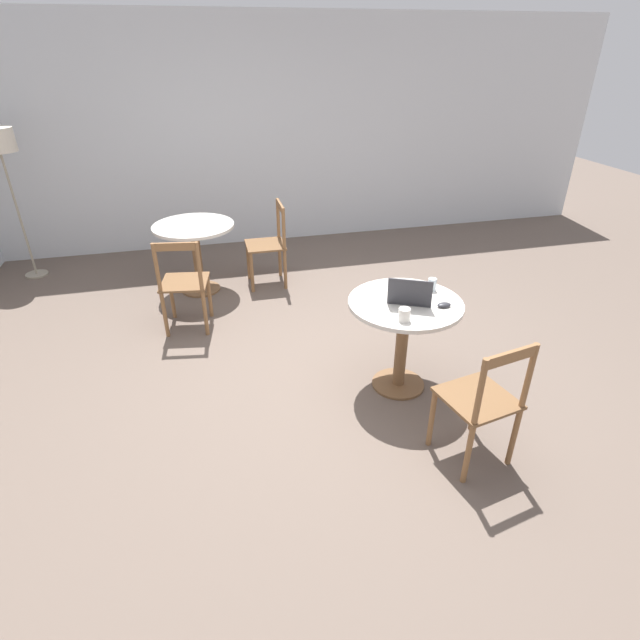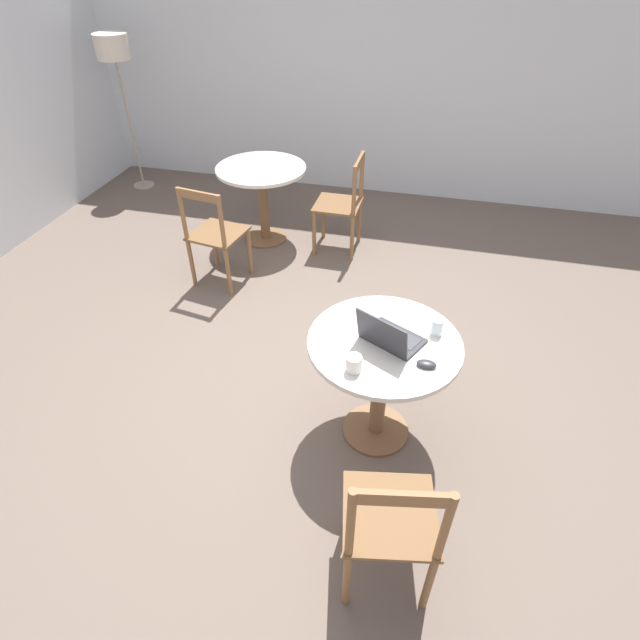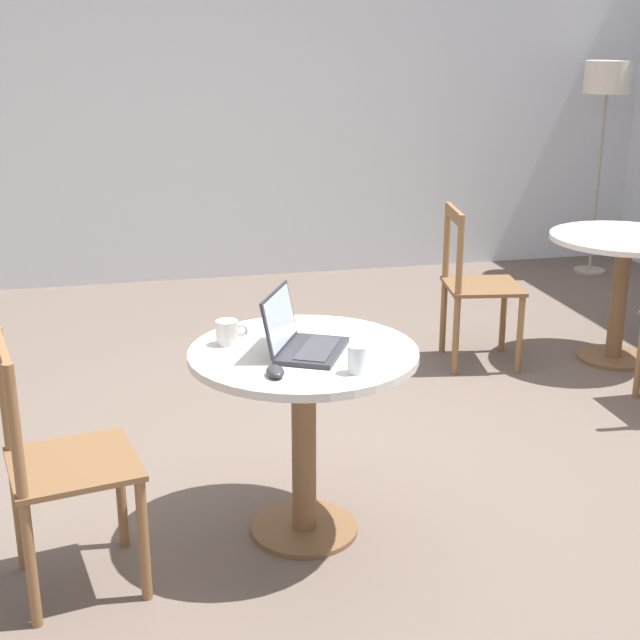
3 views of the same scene
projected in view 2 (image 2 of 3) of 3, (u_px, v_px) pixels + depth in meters
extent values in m
plane|color=#66564C|center=(304.00, 378.00, 3.46)|extent=(16.00, 16.00, 0.00)
cube|color=silver|center=(385.00, 64.00, 5.07)|extent=(0.06, 9.40, 2.70)
cylinder|color=brown|center=(375.00, 429.00, 3.09)|extent=(0.41, 0.41, 0.02)
cylinder|color=brown|center=(380.00, 390.00, 2.87)|extent=(0.09, 0.09, 0.68)
cylinder|color=silver|center=(385.00, 343.00, 2.65)|extent=(0.83, 0.83, 0.03)
cylinder|color=brown|center=(266.00, 238.00, 4.98)|extent=(0.41, 0.41, 0.02)
cylinder|color=brown|center=(264.00, 205.00, 4.76)|extent=(0.09, 0.09, 0.68)
cylinder|color=silver|center=(261.00, 169.00, 4.54)|extent=(0.83, 0.83, 0.03)
cylinder|color=brown|center=(347.00, 504.00, 2.46)|extent=(0.04, 0.04, 0.44)
cylinder|color=brown|center=(420.00, 507.00, 2.45)|extent=(0.04, 0.04, 0.44)
cylinder|color=brown|center=(347.00, 579.00, 2.18)|extent=(0.04, 0.04, 0.44)
cylinder|color=brown|center=(429.00, 583.00, 2.17)|extent=(0.04, 0.04, 0.44)
cube|color=brown|center=(390.00, 514.00, 2.17)|extent=(0.48, 0.48, 0.02)
cylinder|color=brown|center=(351.00, 523.00, 1.89)|extent=(0.04, 0.04, 0.43)
cylinder|color=brown|center=(445.00, 528.00, 1.88)|extent=(0.04, 0.04, 0.43)
cube|color=brown|center=(403.00, 499.00, 1.77)|extent=(0.10, 0.38, 0.07)
cylinder|color=brown|center=(314.00, 234.00, 4.61)|extent=(0.04, 0.04, 0.44)
cylinder|color=brown|center=(323.00, 217.00, 4.88)|extent=(0.04, 0.04, 0.44)
cylinder|color=brown|center=(352.00, 238.00, 4.54)|extent=(0.04, 0.04, 0.44)
cylinder|color=brown|center=(359.00, 221.00, 4.81)|extent=(0.04, 0.04, 0.44)
cube|color=brown|center=(338.00, 204.00, 4.57)|extent=(0.41, 0.41, 0.02)
cylinder|color=brown|center=(354.00, 191.00, 4.25)|extent=(0.04, 0.04, 0.43)
cylinder|color=brown|center=(362.00, 175.00, 4.53)|extent=(0.04, 0.04, 0.43)
cube|color=brown|center=(359.00, 162.00, 4.28)|extent=(0.39, 0.03, 0.07)
cylinder|color=brown|center=(215.00, 244.00, 4.47)|extent=(0.04, 0.04, 0.44)
cylinder|color=brown|center=(250.00, 252.00, 4.36)|extent=(0.04, 0.04, 0.44)
cylinder|color=brown|center=(192.00, 263.00, 4.21)|extent=(0.04, 0.04, 0.44)
cylinder|color=brown|center=(228.00, 272.00, 4.10)|extent=(0.04, 0.04, 0.44)
cube|color=brown|center=(218.00, 233.00, 4.14)|extent=(0.47, 0.47, 0.02)
cylinder|color=brown|center=(182.00, 214.00, 3.92)|extent=(0.04, 0.04, 0.43)
cylinder|color=brown|center=(221.00, 222.00, 3.81)|extent=(0.04, 0.04, 0.43)
cube|color=brown|center=(198.00, 196.00, 3.75)|extent=(0.09, 0.39, 0.07)
cylinder|color=#9E937F|center=(144.00, 185.00, 5.98)|extent=(0.24, 0.24, 0.02)
cylinder|color=#9E937F|center=(131.00, 127.00, 5.55)|extent=(0.02, 0.02, 1.38)
cylinder|color=beige|center=(112.00, 46.00, 5.06)|extent=(0.34, 0.34, 0.24)
cube|color=#2D2D33|center=(393.00, 338.00, 2.65)|extent=(0.32, 0.36, 0.02)
cube|color=#38383D|center=(395.00, 335.00, 2.65)|extent=(0.22, 0.28, 0.00)
cube|color=#2D2D33|center=(382.00, 334.00, 2.51)|extent=(0.18, 0.29, 0.20)
cube|color=silver|center=(382.00, 333.00, 2.51)|extent=(0.16, 0.27, 0.18)
ellipsoid|color=#2D2D33|center=(427.00, 364.00, 2.48)|extent=(0.06, 0.10, 0.03)
cylinder|color=silver|center=(354.00, 364.00, 2.44)|extent=(0.08, 0.08, 0.09)
torus|color=silver|center=(356.00, 356.00, 2.48)|extent=(0.05, 0.01, 0.05)
cylinder|color=silver|center=(437.00, 327.00, 2.66)|extent=(0.06, 0.06, 0.10)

